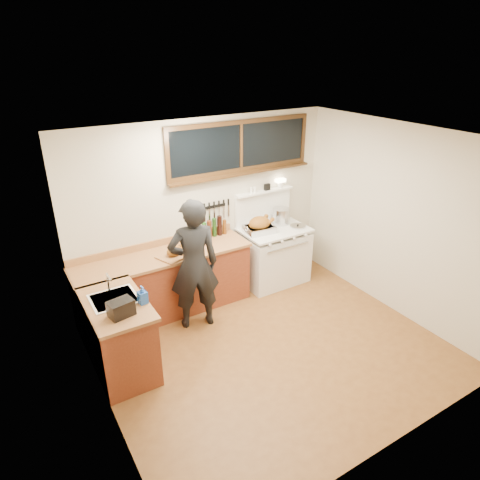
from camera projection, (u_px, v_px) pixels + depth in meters
ground_plane at (272, 349)px, 5.37m from camera, size 4.00×3.50×0.02m
room_shell at (276, 227)px, 4.68m from camera, size 4.10×3.60×2.65m
counter_back at (165, 283)px, 5.92m from camera, size 2.44×0.64×1.00m
counter_left at (119, 336)px, 4.86m from camera, size 0.64×1.09×0.90m
sink_unit at (115, 303)px, 4.76m from camera, size 0.50×0.45×0.37m
vintage_stove at (273, 254)px, 6.74m from camera, size 1.02×0.74×1.57m
back_window at (241, 152)px, 6.13m from camera, size 2.32×0.13×0.77m
left_doorway at (118, 360)px, 3.54m from camera, size 0.02×1.04×2.17m
knife_strip at (213, 208)px, 6.22m from camera, size 0.52×0.03×0.28m
man at (194, 265)px, 5.48m from camera, size 0.73×0.57×1.79m
soap_bottle at (142, 295)px, 4.62m from camera, size 0.11×0.11×0.21m
toaster at (121, 308)px, 4.42m from camera, size 0.28×0.22×0.17m
cutting_board at (175, 252)px, 5.68m from camera, size 0.51×0.44×0.14m
roast_turkey at (260, 226)px, 6.39m from camera, size 0.48×0.37×0.25m
stockpot at (281, 216)px, 6.69m from camera, size 0.34×0.34×0.25m
saucepan at (272, 217)px, 6.84m from camera, size 0.20×0.29×0.12m
pot_lid at (298, 226)px, 6.61m from camera, size 0.30×0.30×0.04m
coffee_tin at (206, 237)px, 6.07m from camera, size 0.11×0.09×0.15m
pitcher at (199, 237)px, 6.05m from camera, size 0.10×0.10×0.17m
bottle_cluster at (213, 228)px, 6.23m from camera, size 0.48×0.07×0.30m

